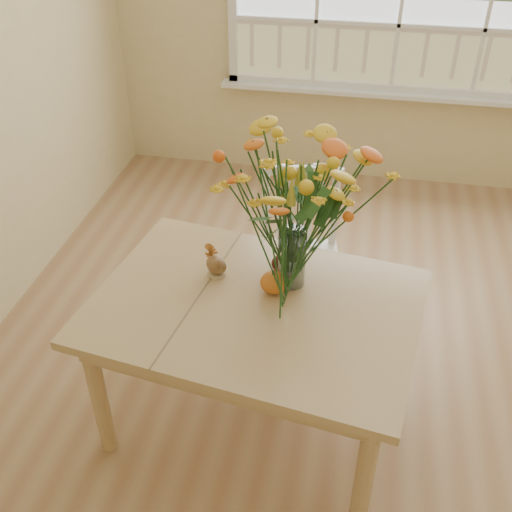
# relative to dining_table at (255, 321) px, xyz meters

# --- Properties ---
(floor) EXTENTS (4.00, 4.50, 0.01)m
(floor) POSITION_rel_dining_table_xyz_m (0.49, 0.22, -0.60)
(floor) COLOR #A2764E
(floor) RESTS_ON ground
(dining_table) EXTENTS (1.40, 1.09, 0.69)m
(dining_table) POSITION_rel_dining_table_xyz_m (0.00, 0.00, 0.00)
(dining_table) COLOR tan
(dining_table) RESTS_ON floor
(windsor_chair) EXTENTS (0.46, 0.45, 0.87)m
(windsor_chair) POSITION_rel_dining_table_xyz_m (0.09, 0.74, -0.11)
(windsor_chair) COLOR white
(windsor_chair) RESTS_ON floor
(flower_vase) EXTENTS (0.53, 0.53, 0.63)m
(flower_vase) POSITION_rel_dining_table_xyz_m (0.12, 0.16, 0.47)
(flower_vase) COLOR white
(flower_vase) RESTS_ON dining_table
(pumpkin) EXTENTS (0.11, 0.11, 0.09)m
(pumpkin) POSITION_rel_dining_table_xyz_m (0.06, 0.09, 0.13)
(pumpkin) COLOR #D35318
(pumpkin) RESTS_ON dining_table
(turkey_figurine) EXTENTS (0.12, 0.11, 0.12)m
(turkey_figurine) POSITION_rel_dining_table_xyz_m (-0.20, 0.16, 0.14)
(turkey_figurine) COLOR #CCB78C
(turkey_figurine) RESTS_ON dining_table
(dark_gourd) EXTENTS (0.13, 0.08, 0.07)m
(dark_gourd) POSITION_rel_dining_table_xyz_m (0.06, 0.23, 0.13)
(dark_gourd) COLOR #38160F
(dark_gourd) RESTS_ON dining_table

